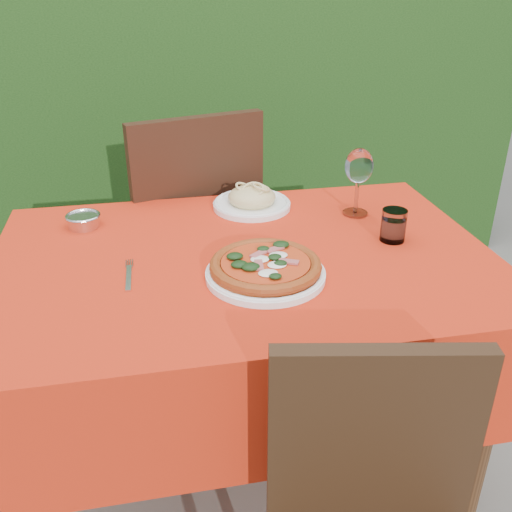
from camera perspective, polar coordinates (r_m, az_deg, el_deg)
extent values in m
plane|color=slate|center=(1.90, -0.94, -20.44)|extent=(60.00, 60.00, 0.00)
cube|color=black|center=(2.89, -6.77, 14.82)|extent=(3.20, 0.55, 1.60)
cube|color=#4A2C17|center=(1.46, -1.15, -0.88)|extent=(1.20, 0.80, 0.04)
cylinder|color=#4A2C17|center=(1.44, -21.82, -22.54)|extent=(0.05, 0.05, 0.70)
cylinder|color=#4A2C17|center=(1.59, 21.76, -16.62)|extent=(0.05, 0.05, 0.70)
cylinder|color=#4A2C17|center=(1.95, -18.89, -7.32)|extent=(0.05, 0.05, 0.70)
cylinder|color=#4A2C17|center=(2.06, 12.18, -4.25)|extent=(0.05, 0.05, 0.70)
cube|color=red|center=(1.52, -1.11, -5.28)|extent=(1.26, 0.86, 0.32)
cube|color=black|center=(1.10, 11.63, -17.90)|extent=(0.38, 0.11, 0.42)
cube|color=black|center=(2.16, -7.32, 1.49)|extent=(0.55, 0.55, 0.04)
cube|color=black|center=(1.88, -5.71, 6.43)|extent=(0.44, 0.16, 0.49)
cylinder|color=black|center=(2.49, -4.33, -1.15)|extent=(0.04, 0.04, 0.46)
cylinder|color=black|center=(2.40, -12.82, -3.02)|extent=(0.04, 0.04, 0.46)
cylinder|color=black|center=(2.19, -0.51, -5.39)|extent=(0.04, 0.04, 0.46)
cylinder|color=black|center=(2.08, -10.13, -7.80)|extent=(0.04, 0.04, 0.46)
cylinder|color=white|center=(1.34, 0.95, -1.86)|extent=(0.28, 0.28, 0.02)
cylinder|color=#B94C19|center=(1.33, 0.96, -1.22)|extent=(0.31, 0.31, 0.02)
cylinder|color=#AA190A|center=(1.32, 0.96, -0.73)|extent=(0.25, 0.25, 0.01)
cylinder|color=white|center=(1.73, -0.42, 5.11)|extent=(0.23, 0.23, 0.02)
ellipsoid|color=#D7CC86|center=(1.72, -0.42, 5.92)|extent=(0.15, 0.15, 0.06)
cylinder|color=silver|center=(1.55, 13.58, 3.00)|extent=(0.07, 0.07, 0.09)
cylinder|color=#ACCEE9|center=(1.55, 13.53, 2.56)|extent=(0.06, 0.06, 0.06)
cylinder|color=white|center=(1.71, 9.88, 4.26)|extent=(0.07, 0.07, 0.01)
cylinder|color=white|center=(1.69, 10.03, 5.95)|extent=(0.01, 0.01, 0.10)
ellipsoid|color=white|center=(1.66, 10.28, 8.86)|extent=(0.08, 0.08, 0.10)
cube|color=silver|center=(1.36, -12.61, -2.15)|extent=(0.02, 0.17, 0.00)
cylinder|color=silver|center=(1.67, -16.86, 3.34)|extent=(0.09, 0.09, 0.03)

